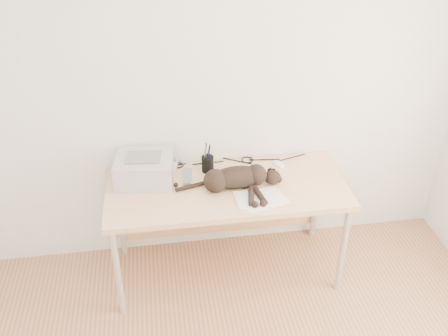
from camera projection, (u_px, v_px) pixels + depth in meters
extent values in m
plane|color=white|center=(219.00, 87.00, 3.32)|extent=(3.50, 0.00, 3.50)
cube|color=#E7B887|center=(227.00, 189.00, 3.33)|extent=(1.60, 0.70, 0.04)
cylinder|color=silver|center=(118.00, 273.00, 3.17)|extent=(0.04, 0.04, 0.70)
cylinder|color=silver|center=(343.00, 250.00, 3.37)|extent=(0.04, 0.04, 0.70)
cylinder|color=silver|center=(120.00, 216.00, 3.68)|extent=(0.04, 0.04, 0.70)
cylinder|color=silver|center=(316.00, 199.00, 3.87)|extent=(0.04, 0.04, 0.70)
cube|color=#E7B887|center=(220.00, 200.00, 3.77)|extent=(1.48, 0.02, 0.60)
cube|color=#AEAEB3|center=(145.00, 169.00, 3.34)|extent=(0.41, 0.36, 0.17)
cube|color=black|center=(145.00, 168.00, 3.34)|extent=(0.32, 0.06, 0.10)
cube|color=slate|center=(143.00, 157.00, 3.29)|extent=(0.25, 0.19, 0.01)
cube|color=white|center=(263.00, 200.00, 3.18)|extent=(0.33, 0.27, 0.00)
cube|color=white|center=(258.00, 198.00, 3.20)|extent=(0.30, 0.22, 0.00)
ellipsoid|color=black|center=(237.00, 177.00, 3.27)|extent=(0.37, 0.16, 0.15)
sphere|color=black|center=(215.00, 181.00, 3.24)|extent=(0.16, 0.16, 0.16)
ellipsoid|color=black|center=(272.00, 177.00, 3.31)|extent=(0.11, 0.10, 0.10)
cone|color=black|center=(270.00, 169.00, 3.33)|extent=(0.04, 0.05, 0.05)
cone|color=black|center=(274.00, 170.00, 3.33)|extent=(0.04, 0.05, 0.05)
cylinder|color=black|center=(251.00, 195.00, 3.20)|extent=(0.04, 0.21, 0.04)
cylinder|color=black|center=(259.00, 194.00, 3.21)|extent=(0.04, 0.21, 0.04)
cylinder|color=black|center=(192.00, 186.00, 3.30)|extent=(0.23, 0.03, 0.03)
imported|color=white|center=(171.00, 166.00, 3.45)|extent=(0.14, 0.14, 0.09)
cylinder|color=black|center=(208.00, 164.00, 3.45)|extent=(0.08, 0.08, 0.12)
cylinder|color=#990C0C|center=(206.00, 154.00, 3.41)|extent=(0.01, 0.01, 0.16)
cylinder|color=navy|center=(209.00, 153.00, 3.42)|extent=(0.01, 0.01, 0.16)
cylinder|color=black|center=(208.00, 155.00, 3.40)|extent=(0.01, 0.01, 0.16)
cube|color=slate|center=(188.00, 177.00, 3.40)|extent=(0.08, 0.20, 0.02)
cube|color=black|center=(245.00, 180.00, 3.36)|extent=(0.13, 0.19, 0.02)
ellipsoid|color=white|center=(278.00, 162.00, 3.54)|extent=(0.10, 0.13, 0.04)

